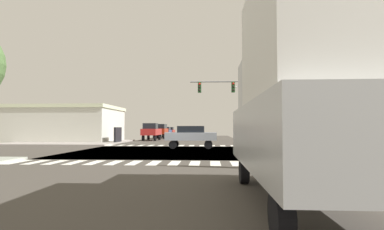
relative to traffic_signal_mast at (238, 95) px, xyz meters
The scene contains 14 objects.
ground 10.39m from the traffic_signal_mast, 128.74° to the right, with size 90.00×90.00×0.05m.
sidewalk_corner_ne 10.02m from the traffic_signal_mast, 33.79° to the left, with size 12.00×12.00×0.14m.
sidewalk_corner_nw 19.94m from the traffic_signal_mast, 165.40° to the left, with size 12.00×12.00×0.14m.
crosswalk_near 16.37m from the traffic_signal_mast, 112.47° to the right, with size 13.50×2.00×0.01m.
crosswalk_far 7.73m from the traffic_signal_mast, behind, with size 13.50×2.00×0.01m.
traffic_signal_mast is the anchor object (origin of this frame).
street_lamp 13.38m from the traffic_signal_mast, 81.20° to the left, with size 1.78×0.32×7.62m.
bank_building 24.01m from the traffic_signal_mast, 160.80° to the left, with size 17.69×9.24×4.42m.
suv_nearside_1 22.80m from the traffic_signal_mast, 118.41° to the left, with size 1.96×4.60×2.34m.
pickup_farside_1 16.47m from the traffic_signal_mast, 131.85° to the left, with size 2.00×5.10×2.35m.
box_truck_crossing_1 22.48m from the traffic_signal_mast, 91.83° to the right, with size 2.40×7.20×4.85m.
sedan_queued_1 32.85m from the traffic_signal_mast, 109.17° to the left, with size 1.80×4.30×1.88m.
sedan_leading_2 6.79m from the traffic_signal_mast, 139.88° to the right, with size 4.30×1.80×1.88m.
sedan_inner_3 27.91m from the traffic_signal_mast, 112.80° to the left, with size 1.80×4.30×1.88m.
Camera 1 is at (2.96, -22.11, 1.73)m, focal length 28.29 mm.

